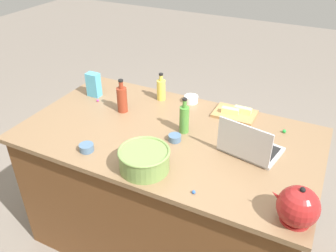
{
  "coord_description": "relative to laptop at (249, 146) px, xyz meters",
  "views": [
    {
      "loc": [
        -0.77,
        1.56,
        2.04
      ],
      "look_at": [
        0.0,
        0.0,
        0.95
      ],
      "focal_mm": 37.36,
      "sensor_mm": 36.0,
      "label": 1
    }
  ],
  "objects": [
    {
      "name": "candy_2",
      "position": [
        -0.14,
        -0.3,
        -0.04
      ],
      "size": [
        0.02,
        0.02,
        0.02
      ],
      "primitive_type": "sphere",
      "color": "green",
      "rests_on": "island_counter"
    },
    {
      "name": "ground_plane",
      "position": [
        0.48,
        0.02,
        -0.95
      ],
      "size": [
        12.0,
        12.0,
        0.0
      ],
      "primitive_type": "plane",
      "color": "slate"
    },
    {
      "name": "bottle_oil",
      "position": [
        0.72,
        -0.35,
        0.03
      ],
      "size": [
        0.06,
        0.06,
        0.2
      ],
      "color": "#DBC64C",
      "rests_on": "island_counter"
    },
    {
      "name": "bottle_olive",
      "position": [
        0.4,
        -0.04,
        0.04
      ],
      "size": [
        0.06,
        0.06,
        0.22
      ],
      "color": "#4C8C38",
      "rests_on": "island_counter"
    },
    {
      "name": "ramekin_wide",
      "position": [
        0.51,
        -0.4,
        -0.02
      ],
      "size": [
        0.09,
        0.09,
        0.05
      ],
      "primitive_type": "cylinder",
      "color": "white",
      "rests_on": "island_counter"
    },
    {
      "name": "candy_3",
      "position": [
        1.09,
        -0.13,
        -0.04
      ],
      "size": [
        0.02,
        0.02,
        0.02
      ],
      "primitive_type": "sphere",
      "color": "#CC3399",
      "rests_on": "island_counter"
    },
    {
      "name": "ramekin_small",
      "position": [
        0.8,
        0.37,
        -0.03
      ],
      "size": [
        0.08,
        0.08,
        0.04
      ],
      "primitive_type": "cylinder",
      "color": "slate",
      "rests_on": "island_counter"
    },
    {
      "name": "laptop",
      "position": [
        0.0,
        0.0,
        0.0
      ],
      "size": [
        0.35,
        0.28,
        0.22
      ],
      "color": "#B7B7BC",
      "rests_on": "island_counter"
    },
    {
      "name": "butter_stick_right",
      "position": [
        0.21,
        -0.35,
        -0.01
      ],
      "size": [
        0.11,
        0.04,
        0.04
      ],
      "primitive_type": "cube",
      "rotation": [
        0.0,
        0.0,
        0.08
      ],
      "color": "#F4E58C",
      "rests_on": "cutting_board"
    },
    {
      "name": "cutting_board",
      "position": [
        0.19,
        -0.37,
        -0.04
      ],
      "size": [
        0.26,
        0.19,
        0.02
      ],
      "primitive_type": "cube",
      "color": "#AD7F4C",
      "rests_on": "island_counter"
    },
    {
      "name": "candy_1",
      "position": [
        0.14,
        0.42,
        -0.04
      ],
      "size": [
        0.02,
        0.02,
        0.02
      ],
      "primitive_type": "sphere",
      "color": "blue",
      "rests_on": "island_counter"
    },
    {
      "name": "mixing_bowl_large",
      "position": [
        0.44,
        0.37,
        0.01
      ],
      "size": [
        0.27,
        0.27,
        0.12
      ],
      "color": "#72934C",
      "rests_on": "island_counter"
    },
    {
      "name": "bottle_soy",
      "position": [
        0.86,
        -0.09,
        0.04
      ],
      "size": [
        0.07,
        0.07,
        0.23
      ],
      "color": "maroon",
      "rests_on": "island_counter"
    },
    {
      "name": "ramekin_medium",
      "position": [
        0.41,
        0.07,
        -0.03
      ],
      "size": [
        0.07,
        0.07,
        0.04
      ],
      "primitive_type": "cylinder",
      "color": "slate",
      "rests_on": "island_counter"
    },
    {
      "name": "kettle",
      "position": [
        -0.31,
        0.38,
        0.03
      ],
      "size": [
        0.21,
        0.18,
        0.2
      ],
      "color": "maroon",
      "rests_on": "island_counter"
    },
    {
      "name": "candy_bag",
      "position": [
        1.17,
        -0.19,
        0.04
      ],
      "size": [
        0.09,
        0.06,
        0.17
      ],
      "primitive_type": "cube",
      "color": "#4CA5CC",
      "rests_on": "island_counter"
    },
    {
      "name": "island_counter",
      "position": [
        0.48,
        0.02,
        -0.5
      ],
      "size": [
        1.76,
        0.99,
        0.9
      ],
      "color": "brown",
      "rests_on": "ground"
    },
    {
      "name": "butter_stick_left",
      "position": [
        0.14,
        -0.39,
        -0.01
      ],
      "size": [
        0.11,
        0.04,
        0.04
      ],
      "primitive_type": "cube",
      "rotation": [
        0.0,
        0.0,
        -0.0
      ],
      "color": "#F4E58C",
      "rests_on": "cutting_board"
    }
  ]
}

